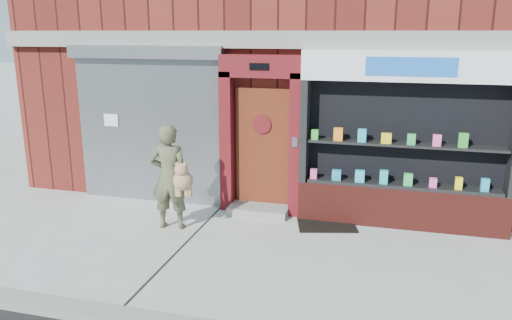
% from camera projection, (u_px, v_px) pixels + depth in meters
% --- Properties ---
extents(ground, '(80.00, 80.00, 0.00)m').
position_uv_depth(ground, '(278.00, 257.00, 7.48)').
color(ground, '#9E9E99').
rests_on(ground, ground).
extents(building, '(12.00, 8.16, 8.00)m').
position_uv_depth(building, '(334.00, 1.00, 12.08)').
color(building, '#521712').
rests_on(building, ground).
extents(shutter_bay, '(3.10, 0.30, 3.04)m').
position_uv_depth(shutter_bay, '(149.00, 115.00, 9.60)').
color(shutter_bay, gray).
rests_on(shutter_bay, ground).
extents(red_door_bay, '(1.52, 0.58, 2.90)m').
position_uv_depth(red_door_bay, '(261.00, 136.00, 9.04)').
color(red_door_bay, '#4A0C10').
rests_on(red_door_bay, ground).
extents(pharmacy_bay, '(3.50, 0.41, 3.00)m').
position_uv_depth(pharmacy_bay, '(404.00, 149.00, 8.40)').
color(pharmacy_bay, '#5A1B15').
rests_on(pharmacy_bay, ground).
extents(woman, '(0.85, 0.61, 1.81)m').
position_uv_depth(woman, '(171.00, 177.00, 8.39)').
color(woman, '#535638').
rests_on(woman, ground).
extents(doormat, '(1.13, 0.92, 0.02)m').
position_uv_depth(doormat, '(326.00, 225.00, 8.72)').
color(doormat, black).
rests_on(doormat, ground).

